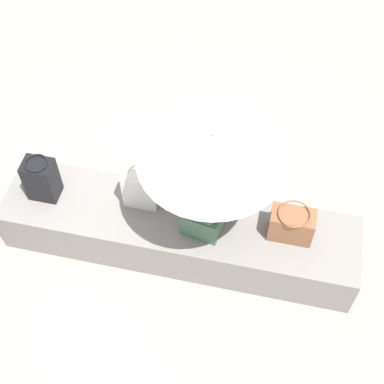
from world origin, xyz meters
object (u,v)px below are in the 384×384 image
at_px(person_seated, 207,191).
at_px(tote_bag_canvas, 292,224).
at_px(parasol, 212,147).
at_px(handbag_black, 140,189).
at_px(shoulder_bag_spare, 41,179).

distance_m(person_seated, tote_bag_canvas, 0.67).
xyz_separation_m(parasol, handbag_black, (0.54, -0.09, -0.72)).
bearing_deg(person_seated, tote_bag_canvas, -177.91).
distance_m(person_seated, handbag_black, 0.56).
relative_size(person_seated, parasol, 0.87).
xyz_separation_m(person_seated, handbag_black, (0.51, -0.06, -0.21)).
relative_size(parasol, tote_bag_canvas, 3.26).
bearing_deg(person_seated, parasol, 136.39).
bearing_deg(parasol, shoulder_bag_spare, -1.17).
xyz_separation_m(parasol, tote_bag_canvas, (-0.59, -0.05, -0.76)).
bearing_deg(handbag_black, parasol, 170.30).
bearing_deg(tote_bag_canvas, handbag_black, -2.02).
distance_m(parasol, tote_bag_canvas, 0.96).
xyz_separation_m(person_seated, parasol, (-0.03, 0.03, 0.51)).
bearing_deg(person_seated, shoulder_bag_spare, 0.16).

